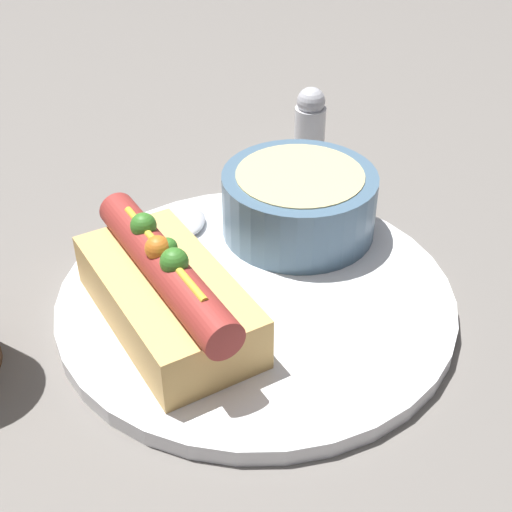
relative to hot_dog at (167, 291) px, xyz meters
name	(u,v)px	position (x,y,z in m)	size (l,w,h in m)	color
ground_plane	(256,306)	(0.01, 0.06, -0.04)	(4.00, 4.00, 0.00)	slate
dinner_plate	(256,299)	(0.01, 0.06, -0.03)	(0.28, 0.28, 0.01)	white
hot_dog	(167,291)	(0.00, 0.00, 0.00)	(0.16, 0.10, 0.07)	#DBAD60
soup_bowl	(299,201)	(-0.02, 0.14, 0.00)	(0.12, 0.12, 0.05)	slate
spoon	(184,244)	(-0.06, 0.06, -0.02)	(0.13, 0.13, 0.01)	#B7B7BC
salt_shaker	(310,123)	(-0.12, 0.25, 0.00)	(0.03, 0.03, 0.07)	silver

